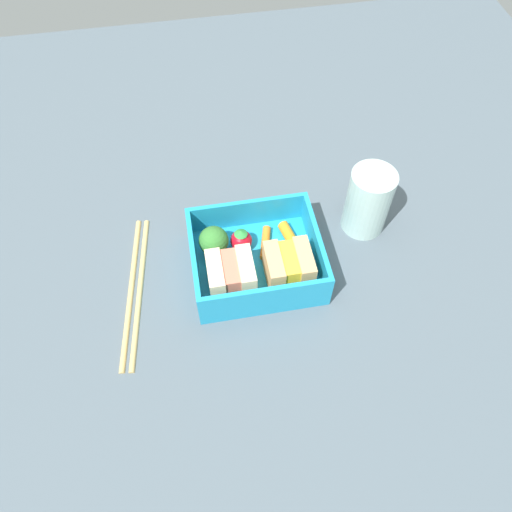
% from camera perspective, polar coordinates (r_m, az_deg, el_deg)
% --- Properties ---
extents(ground_plane, '(1.20, 1.20, 0.02)m').
position_cam_1_polar(ground_plane, '(0.66, 0.00, -1.83)').
color(ground_plane, '#4C5962').
extents(bento_tray, '(0.16, 0.14, 0.01)m').
position_cam_1_polar(bento_tray, '(0.64, 0.00, -1.06)').
color(bento_tray, '#1F97C5').
rests_on(bento_tray, ground_plane).
extents(bento_rim, '(0.16, 0.14, 0.04)m').
position_cam_1_polar(bento_rim, '(0.62, 0.00, 0.35)').
color(bento_rim, '#1F97C5').
rests_on(bento_rim, bento_tray).
extents(sandwich_left, '(0.06, 0.05, 0.05)m').
position_cam_1_polar(sandwich_left, '(0.61, 3.74, -1.19)').
color(sandwich_left, tan).
rests_on(sandwich_left, bento_tray).
extents(sandwich_center_left, '(0.06, 0.05, 0.05)m').
position_cam_1_polar(sandwich_center_left, '(0.60, -2.88, -2.18)').
color(sandwich_center_left, beige).
rests_on(sandwich_center_left, bento_tray).
extents(carrot_stick_left, '(0.02, 0.05, 0.01)m').
position_cam_1_polar(carrot_stick_left, '(0.66, 3.87, 2.22)').
color(carrot_stick_left, orange).
rests_on(carrot_stick_left, bento_tray).
extents(carrot_stick_far_left, '(0.02, 0.05, 0.01)m').
position_cam_1_polar(carrot_stick_far_left, '(0.65, 1.08, 1.53)').
color(carrot_stick_far_left, orange).
rests_on(carrot_stick_far_left, bento_tray).
extents(strawberry_far_left, '(0.03, 0.03, 0.03)m').
position_cam_1_polar(strawberry_far_left, '(0.64, -1.71, 1.84)').
color(strawberry_far_left, red).
rests_on(strawberry_far_left, bento_tray).
extents(broccoli_floret, '(0.04, 0.04, 0.04)m').
position_cam_1_polar(broccoli_floret, '(0.63, -4.86, 1.72)').
color(broccoli_floret, '#80C966').
rests_on(broccoli_floret, bento_tray).
extents(chopstick_pair, '(0.05, 0.22, 0.01)m').
position_cam_1_polar(chopstick_pair, '(0.65, -13.66, -3.66)').
color(chopstick_pair, tan).
rests_on(chopstick_pair, ground_plane).
extents(drinking_glass, '(0.06, 0.06, 0.10)m').
position_cam_1_polar(drinking_glass, '(0.67, 12.68, 6.13)').
color(drinking_glass, silver).
rests_on(drinking_glass, ground_plane).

